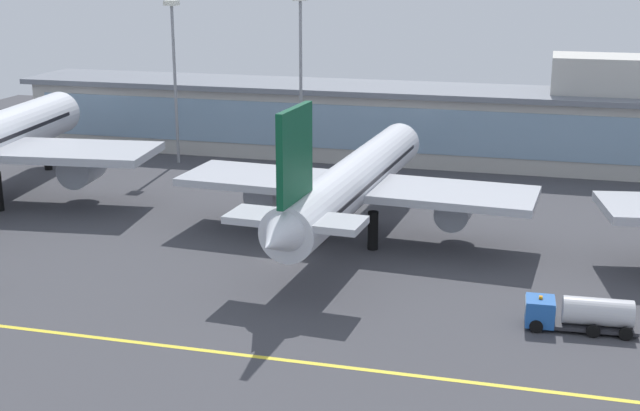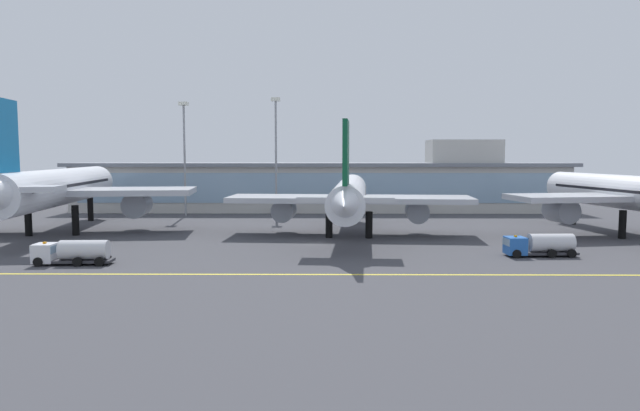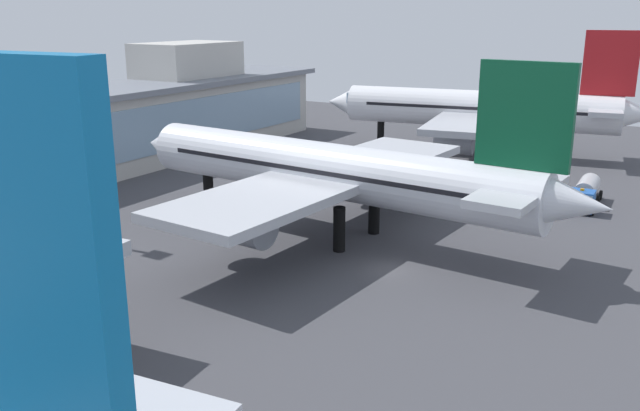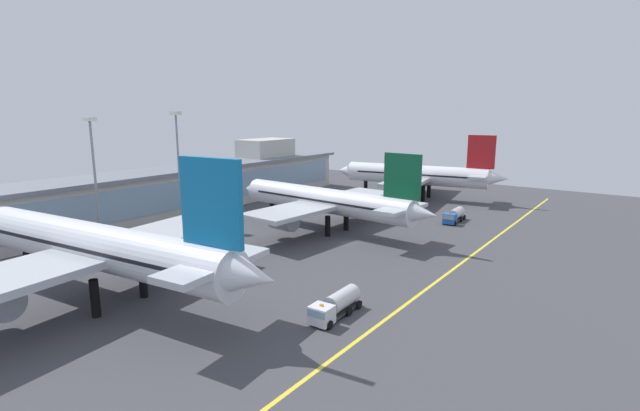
{
  "view_description": "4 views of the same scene",
  "coord_description": "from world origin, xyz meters",
  "views": [
    {
      "loc": [
        25.02,
        -79.82,
        29.66
      ],
      "look_at": [
        3.19,
        2.48,
        5.27
      ],
      "focal_mm": 48.74,
      "sensor_mm": 36.0,
      "label": 1
    },
    {
      "loc": [
        1.42,
        -83.96,
        13.0
      ],
      "look_at": [
        0.58,
        1.89,
        5.39
      ],
      "focal_mm": 32.66,
      "sensor_mm": 36.0,
      "label": 2
    },
    {
      "loc": [
        -48.34,
        -22.0,
        20.94
      ],
      "look_at": [
        2.03,
        7.98,
        3.96
      ],
      "focal_mm": 37.85,
      "sensor_mm": 36.0,
      "label": 3
    },
    {
      "loc": [
        -74.09,
        -47.04,
        25.23
      ],
      "look_at": [
        7.47,
        11.81,
        4.67
      ],
      "focal_mm": 26.65,
      "sensor_mm": 36.0,
      "label": 4
    }
  ],
  "objects": [
    {
      "name": "ground_plane",
      "position": [
        0.0,
        0.0,
        0.0
      ],
      "size": [
        180.0,
        180.0,
        0.0
      ],
      "primitive_type": "plane",
      "color": "#424247"
    },
    {
      "name": "terminal_building",
      "position": [
        2.0,
        48.66,
        6.04
      ],
      "size": [
        113.49,
        14.0,
        16.22
      ],
      "color": "beige",
      "rests_on": "ground"
    },
    {
      "name": "airliner_far_right",
      "position": [
        49.91,
        8.7,
        6.73
      ],
      "size": [
        39.71,
        48.69,
        18.41
      ],
      "rotation": [
        0.0,
        0.0,
        1.74
      ],
      "color": "black",
      "rests_on": "ground"
    },
    {
      "name": "airliner_near_right",
      "position": [
        5.25,
        8.67,
        6.32
      ],
      "size": [
        39.34,
        50.11,
        17.31
      ],
      "rotation": [
        0.0,
        0.0,
        1.5
      ],
      "color": "black",
      "rests_on": "ground"
    },
    {
      "name": "baggage_tug_near",
      "position": [
        28.5,
        -10.43,
        1.51
      ],
      "size": [
        9.15,
        3.27,
        2.9
      ],
      "rotation": [
        0.0,
        0.0,
        3.19
      ],
      "color": "black",
      "rests_on": "ground"
    }
  ]
}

